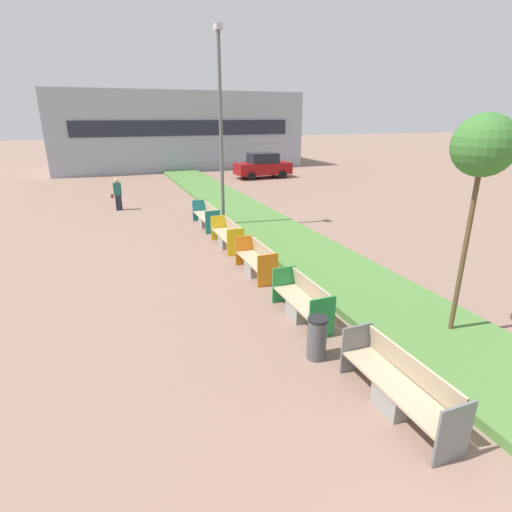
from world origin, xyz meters
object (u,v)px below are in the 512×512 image
bench_yellow_frame (228,237)px  street_lamp_post (221,124)px  litter_bin (317,338)px  bench_teal_frame (207,218)px  bench_green_frame (302,304)px  sapling_tree_near (484,148)px  bench_orange_frame (256,263)px  pedestrian_walking (118,194)px  parked_car_distant (263,166)px  bench_grey_frame (399,389)px

bench_yellow_frame → street_lamp_post: size_ratio=0.27×
litter_bin → bench_teal_frame: bearing=87.2°
bench_green_frame → street_lamp_post: bearing=85.8°
street_lamp_post → sapling_tree_near: bearing=-78.9°
bench_orange_frame → sapling_tree_near: bearing=-61.5°
sapling_tree_near → pedestrian_walking: size_ratio=2.90×
sapling_tree_near → parked_car_distant: (4.96, 22.93, -3.05)m
bench_green_frame → bench_orange_frame: 2.95m
bench_yellow_frame → litter_bin: bearing=-93.9°
bench_teal_frame → litter_bin: (-0.51, -10.40, 0.06)m
bench_orange_frame → litter_bin: (-0.51, -4.53, 0.07)m
parked_car_distant → street_lamp_post: bearing=-120.2°
litter_bin → sapling_tree_near: bearing=-5.8°
bench_teal_frame → parked_car_distant: (7.59, 12.21, 0.54)m
bench_orange_frame → sapling_tree_near: 6.58m
bench_green_frame → parked_car_distant: bearing=70.2°
bench_teal_frame → parked_car_distant: bearing=58.1°
bench_green_frame → parked_car_distant: parked_car_distant is taller
bench_green_frame → parked_car_distant: (7.59, 21.03, 0.55)m
sapling_tree_near → pedestrian_walking: bearing=111.1°
bench_grey_frame → bench_teal_frame: 12.16m
sapling_tree_near → parked_car_distant: bearing=77.8°
bench_orange_frame → pedestrian_walking: (-3.33, 10.57, 0.43)m
bench_yellow_frame → bench_teal_frame: (0.00, 3.02, 0.01)m
bench_orange_frame → street_lamp_post: size_ratio=0.25×
parked_car_distant → bench_grey_frame: bearing=-108.6°
bench_grey_frame → litter_bin: bench_grey_frame is taller
bench_green_frame → parked_car_distant: 22.37m
street_lamp_post → parked_car_distant: (6.98, 12.66, -3.31)m
bench_orange_frame → pedestrian_walking: bearing=107.5°
bench_yellow_frame → pedestrian_walking: (-3.33, 7.72, 0.43)m
bench_grey_frame → bench_green_frame: (-0.00, 3.33, -0.01)m
pedestrian_walking → bench_teal_frame: bearing=-54.7°
street_lamp_post → sapling_tree_near: street_lamp_post is taller
bench_teal_frame → pedestrian_walking: bearing=125.3°
litter_bin → street_lamp_post: 10.70m
bench_grey_frame → bench_yellow_frame: 9.14m
bench_grey_frame → sapling_tree_near: 4.67m
sapling_tree_near → parked_car_distant: size_ratio=1.08×
pedestrian_walking → litter_bin: bearing=-79.4°
bench_yellow_frame → litter_bin: (-0.51, -7.39, 0.07)m
litter_bin → pedestrian_walking: bearing=100.6°
bench_yellow_frame → parked_car_distant: 17.02m
bench_orange_frame → bench_teal_frame: size_ratio=0.83×
bench_grey_frame → bench_orange_frame: 6.28m
pedestrian_walking → bench_grey_frame: bearing=-78.8°
bench_yellow_frame → bench_green_frame: bearing=-90.0°
street_lamp_post → pedestrian_walking: bearing=127.4°
bench_teal_frame → pedestrian_walking: size_ratio=1.46×
bench_green_frame → street_lamp_post: (0.61, 8.37, 3.86)m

